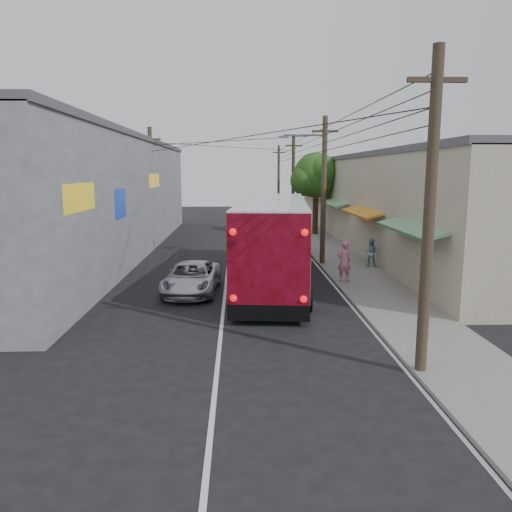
{
  "coord_description": "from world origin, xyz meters",
  "views": [
    {
      "loc": [
        0.57,
        -13.89,
        5.11
      ],
      "look_at": [
        1.33,
        6.94,
        1.56
      ],
      "focal_mm": 35.0,
      "sensor_mm": 36.0,
      "label": 1
    }
  ],
  "objects_px": {
    "pedestrian_far": "(371,252)",
    "parked_suv": "(289,240)",
    "jeepney": "(192,278)",
    "coach_bus": "(274,240)",
    "pedestrian_near": "(344,261)",
    "parked_car_mid": "(282,233)",
    "parked_car_far": "(277,222)"
  },
  "relations": [
    {
      "from": "pedestrian_far",
      "to": "parked_suv",
      "type": "bearing_deg",
      "value": -33.74
    },
    {
      "from": "jeepney",
      "to": "pedestrian_far",
      "type": "relative_size",
      "value": 3.09
    },
    {
      "from": "jeepney",
      "to": "coach_bus",
      "type": "bearing_deg",
      "value": 29.79
    },
    {
      "from": "parked_suv",
      "to": "pedestrian_far",
      "type": "relative_size",
      "value": 3.72
    },
    {
      "from": "pedestrian_near",
      "to": "pedestrian_far",
      "type": "relative_size",
      "value": 1.25
    },
    {
      "from": "parked_suv",
      "to": "parked_car_mid",
      "type": "height_order",
      "value": "parked_suv"
    },
    {
      "from": "coach_bus",
      "to": "parked_suv",
      "type": "height_order",
      "value": "coach_bus"
    },
    {
      "from": "coach_bus",
      "to": "parked_car_mid",
      "type": "distance_m",
      "value": 13.61
    },
    {
      "from": "parked_suv",
      "to": "parked_car_mid",
      "type": "relative_size",
      "value": 1.45
    },
    {
      "from": "jeepney",
      "to": "parked_car_mid",
      "type": "xyz_separation_m",
      "value": [
        5.2,
        15.23,
        0.01
      ]
    },
    {
      "from": "coach_bus",
      "to": "parked_suv",
      "type": "distance_m",
      "value": 9.12
    },
    {
      "from": "pedestrian_near",
      "to": "coach_bus",
      "type": "bearing_deg",
      "value": -21.24
    },
    {
      "from": "parked_car_mid",
      "to": "pedestrian_far",
      "type": "bearing_deg",
      "value": -68.91
    },
    {
      "from": "parked_suv",
      "to": "coach_bus",
      "type": "bearing_deg",
      "value": -100.58
    },
    {
      "from": "jeepney",
      "to": "parked_suv",
      "type": "height_order",
      "value": "parked_suv"
    },
    {
      "from": "coach_bus",
      "to": "jeepney",
      "type": "xyz_separation_m",
      "value": [
        -3.61,
        -1.78,
        -1.34
      ]
    },
    {
      "from": "coach_bus",
      "to": "pedestrian_near",
      "type": "xyz_separation_m",
      "value": [
        3.19,
        -0.37,
        -0.93
      ]
    },
    {
      "from": "parked_car_mid",
      "to": "parked_car_far",
      "type": "distance_m",
      "value": 7.69
    },
    {
      "from": "parked_car_mid",
      "to": "parked_car_far",
      "type": "xyz_separation_m",
      "value": [
        0.2,
        7.69,
        0.07
      ]
    },
    {
      "from": "jeepney",
      "to": "pedestrian_near",
      "type": "height_order",
      "value": "pedestrian_near"
    },
    {
      "from": "parked_car_mid",
      "to": "parked_car_far",
      "type": "bearing_deg",
      "value": 89.1
    },
    {
      "from": "coach_bus",
      "to": "pedestrian_far",
      "type": "xyz_separation_m",
      "value": [
        5.39,
        3.27,
        -1.12
      ]
    },
    {
      "from": "coach_bus",
      "to": "jeepney",
      "type": "relative_size",
      "value": 2.91
    },
    {
      "from": "coach_bus",
      "to": "parked_car_far",
      "type": "distance_m",
      "value": 21.25
    },
    {
      "from": "pedestrian_near",
      "to": "parked_suv",
      "type": "bearing_deg",
      "value": -94.84
    },
    {
      "from": "coach_bus",
      "to": "pedestrian_near",
      "type": "relative_size",
      "value": 7.2
    },
    {
      "from": "coach_bus",
      "to": "jeepney",
      "type": "bearing_deg",
      "value": -148.16
    },
    {
      "from": "pedestrian_far",
      "to": "parked_car_mid",
      "type": "bearing_deg",
      "value": -47.26
    },
    {
      "from": "pedestrian_far",
      "to": "parked_car_far",
      "type": "bearing_deg",
      "value": -56.35
    },
    {
      "from": "jeepney",
      "to": "parked_car_mid",
      "type": "distance_m",
      "value": 16.09
    },
    {
      "from": "coach_bus",
      "to": "parked_car_mid",
      "type": "bearing_deg",
      "value": 88.87
    },
    {
      "from": "parked_car_mid",
      "to": "parked_car_far",
      "type": "relative_size",
      "value": 0.88
    }
  ]
}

